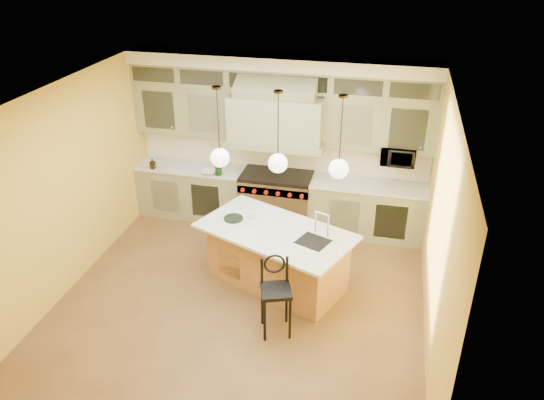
% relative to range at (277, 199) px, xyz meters
% --- Properties ---
extents(floor, '(5.00, 5.00, 0.00)m').
position_rel_range_xyz_m(floor, '(0.00, -2.14, -0.49)').
color(floor, brown).
rests_on(floor, ground).
extents(ceiling, '(5.00, 5.00, 0.00)m').
position_rel_range_xyz_m(ceiling, '(0.00, -2.14, 2.41)').
color(ceiling, white).
rests_on(ceiling, wall_back).
extents(wall_back, '(5.00, 0.00, 5.00)m').
position_rel_range_xyz_m(wall_back, '(0.00, 0.36, 0.96)').
color(wall_back, gold).
rests_on(wall_back, ground).
extents(wall_front, '(5.00, 0.00, 5.00)m').
position_rel_range_xyz_m(wall_front, '(0.00, -4.64, 0.96)').
color(wall_front, gold).
rests_on(wall_front, ground).
extents(wall_left, '(0.00, 5.00, 5.00)m').
position_rel_range_xyz_m(wall_left, '(-2.50, -2.14, 0.96)').
color(wall_left, gold).
rests_on(wall_left, ground).
extents(wall_right, '(0.00, 5.00, 5.00)m').
position_rel_range_xyz_m(wall_right, '(2.50, -2.14, 0.96)').
color(wall_right, gold).
rests_on(wall_right, ground).
extents(back_cabinetry, '(5.00, 0.77, 2.90)m').
position_rel_range_xyz_m(back_cabinetry, '(0.00, 0.09, 0.94)').
color(back_cabinetry, gray).
rests_on(back_cabinetry, floor).
extents(range, '(1.20, 0.74, 0.96)m').
position_rel_range_xyz_m(range, '(0.00, 0.00, 0.00)').
color(range, silver).
rests_on(range, floor).
extents(kitchen_island, '(2.41, 1.87, 1.35)m').
position_rel_range_xyz_m(kitchen_island, '(0.40, -1.70, -0.01)').
color(kitchen_island, '#946234').
rests_on(kitchen_island, floor).
extents(counter_stool, '(0.48, 0.48, 1.08)m').
position_rel_range_xyz_m(counter_stool, '(0.61, -2.69, 0.12)').
color(counter_stool, black).
rests_on(counter_stool, floor).
extents(microwave, '(0.54, 0.37, 0.30)m').
position_rel_range_xyz_m(microwave, '(1.95, 0.11, 0.96)').
color(microwave, black).
rests_on(microwave, back_cabinetry).
extents(oil_bottle_a, '(0.12, 0.12, 0.32)m').
position_rel_range_xyz_m(oil_bottle_a, '(-0.96, -0.22, 0.61)').
color(oil_bottle_a, black).
rests_on(oil_bottle_a, back_cabinetry).
extents(oil_bottle_b, '(0.09, 0.09, 0.19)m').
position_rel_range_xyz_m(oil_bottle_b, '(-2.16, -0.22, 0.55)').
color(oil_bottle_b, black).
rests_on(oil_bottle_b, back_cabinetry).
extents(fruit_bowl, '(0.29, 0.29, 0.06)m').
position_rel_range_xyz_m(fruit_bowl, '(-1.13, -0.22, 0.49)').
color(fruit_bowl, silver).
rests_on(fruit_bowl, back_cabinetry).
extents(cup, '(0.10, 0.10, 0.09)m').
position_rel_range_xyz_m(cup, '(-0.03, -1.50, 0.48)').
color(cup, white).
rests_on(cup, kitchen_island).
extents(pendant_left, '(0.26, 0.26, 1.11)m').
position_rel_range_xyz_m(pendant_left, '(-0.40, -1.69, 1.46)').
color(pendant_left, '#2D2319').
rests_on(pendant_left, ceiling).
extents(pendant_center, '(0.26, 0.26, 1.11)m').
position_rel_range_xyz_m(pendant_center, '(0.40, -1.69, 1.46)').
color(pendant_center, '#2D2319').
rests_on(pendant_center, ceiling).
extents(pendant_right, '(0.26, 0.26, 1.11)m').
position_rel_range_xyz_m(pendant_right, '(1.20, -1.69, 1.46)').
color(pendant_right, '#2D2319').
rests_on(pendant_right, ceiling).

